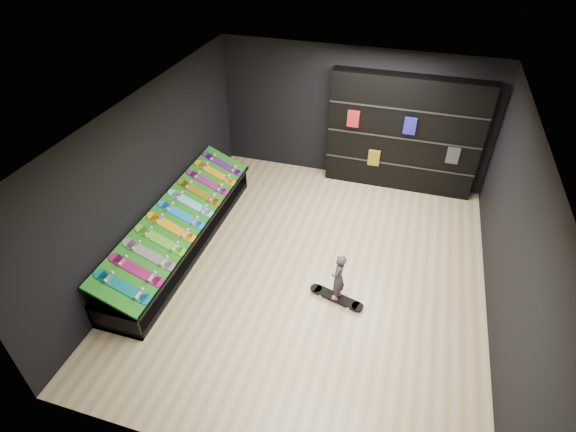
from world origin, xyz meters
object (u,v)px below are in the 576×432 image
(display_rack, at_px, (182,235))
(floor_skateboard, at_px, (336,298))
(back_shelving, at_px, (403,135))
(child, at_px, (337,285))

(display_rack, bearing_deg, floor_skateboard, -10.15)
(display_rack, relative_size, floor_skateboard, 4.59)
(display_rack, distance_m, back_shelving, 5.08)
(display_rack, xyz_separation_m, floor_skateboard, (3.13, -0.56, -0.21))
(floor_skateboard, bearing_deg, back_shelving, 96.67)
(back_shelving, height_order, floor_skateboard, back_shelving)
(back_shelving, bearing_deg, display_rack, -138.08)
(display_rack, height_order, back_shelving, back_shelving)
(back_shelving, relative_size, child, 5.94)
(display_rack, xyz_separation_m, child, (3.13, -0.56, 0.11))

